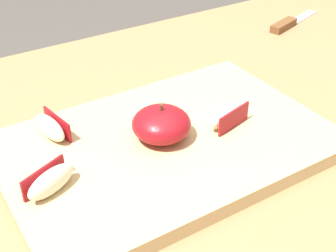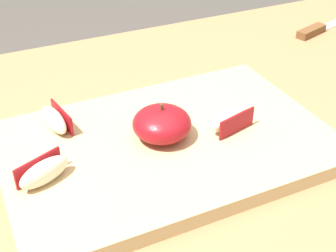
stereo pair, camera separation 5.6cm
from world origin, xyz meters
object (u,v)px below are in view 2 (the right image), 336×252
apple_wedge_middle (44,172)px  apple_wedge_left (231,120)px  paring_knife (315,30)px  cutting_board (168,146)px  apple_half_skin_up (162,124)px  apple_wedge_back (55,119)px

apple_wedge_middle → apple_wedge_left: (0.24, 0.00, 0.00)m
apple_wedge_left → paring_knife: apple_wedge_left is taller
paring_knife → apple_wedge_middle: bearing=-157.5°
cutting_board → apple_half_skin_up: bearing=117.6°
apple_wedge_middle → apple_wedge_left: 0.24m
apple_wedge_middle → paring_knife: 0.62m
apple_wedge_left → paring_knife: size_ratio=0.40×
apple_wedge_left → paring_knife: bearing=35.0°
apple_half_skin_up → apple_wedge_left: (0.09, -0.02, -0.01)m
cutting_board → apple_half_skin_up: (-0.00, 0.01, 0.03)m
apple_wedge_left → apple_wedge_back: (-0.20, 0.09, 0.00)m
apple_wedge_middle → paring_knife: apple_wedge_middle is taller
apple_half_skin_up → apple_wedge_left: 0.09m
apple_wedge_middle → apple_wedge_left: same height
apple_half_skin_up → paring_knife: apple_half_skin_up is taller
cutting_board → apple_wedge_middle: size_ratio=6.22×
apple_wedge_back → cutting_board: bearing=-35.1°
apple_half_skin_up → apple_wedge_back: (-0.11, 0.07, -0.01)m
cutting_board → apple_wedge_back: 0.15m
apple_wedge_left → cutting_board: bearing=171.6°
apple_wedge_middle → apple_wedge_back: same height
apple_half_skin_up → apple_wedge_left: apple_half_skin_up is taller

